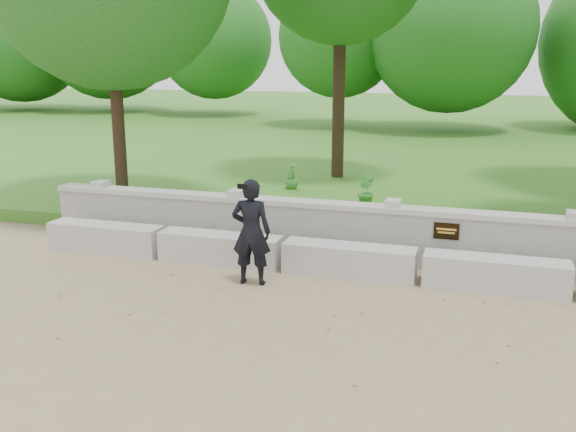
% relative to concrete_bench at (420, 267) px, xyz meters
% --- Properties ---
extents(ground, '(80.00, 80.00, 0.00)m').
position_rel_concrete_bench_xyz_m(ground, '(-0.00, -1.90, -0.22)').
color(ground, '#927F5A').
rests_on(ground, ground).
extents(lawn, '(40.00, 22.00, 0.25)m').
position_rel_concrete_bench_xyz_m(lawn, '(-0.00, 12.10, -0.10)').
color(lawn, '#37691A').
rests_on(lawn, ground).
extents(concrete_bench, '(11.90, 0.45, 0.45)m').
position_rel_concrete_bench_xyz_m(concrete_bench, '(0.00, 0.00, 0.00)').
color(concrete_bench, beige).
rests_on(concrete_bench, ground).
extents(parapet_wall, '(12.50, 0.35, 0.90)m').
position_rel_concrete_bench_xyz_m(parapet_wall, '(0.00, 0.70, 0.24)').
color(parapet_wall, '#B7B4AD').
rests_on(parapet_wall, ground).
extents(man_main, '(0.58, 0.53, 1.48)m').
position_rel_concrete_bench_xyz_m(man_main, '(-2.22, -0.73, 0.51)').
color(man_main, black).
rests_on(man_main, ground).
extents(shrub_a, '(0.35, 0.34, 0.56)m').
position_rel_concrete_bench_xyz_m(shrub_a, '(-3.47, 1.40, 0.30)').
color(shrub_a, '#34812C').
rests_on(shrub_a, lawn).
extents(shrub_b, '(0.44, 0.47, 0.67)m').
position_rel_concrete_bench_xyz_m(shrub_b, '(-1.38, 3.17, 0.36)').
color(shrub_b, '#34812C').
rests_on(shrub_b, lawn).
extents(shrub_d, '(0.43, 0.43, 0.57)m').
position_rel_concrete_bench_xyz_m(shrub_d, '(-3.26, 4.58, 0.31)').
color(shrub_d, '#34812C').
rests_on(shrub_d, lawn).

